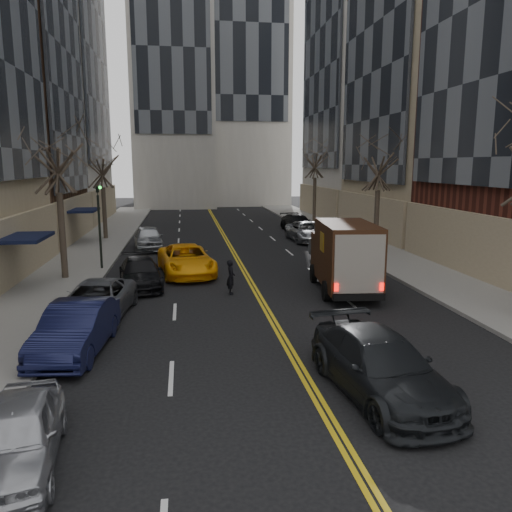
{
  "coord_description": "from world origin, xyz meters",
  "views": [
    {
      "loc": [
        -3.05,
        -4.52,
        5.54
      ],
      "look_at": [
        -0.47,
        13.32,
        2.2
      ],
      "focal_mm": 35.0,
      "sensor_mm": 36.0,
      "label": 1
    }
  ],
  "objects_px": {
    "observer_sedan": "(380,366)",
    "pedestrian": "(231,277)",
    "taxi": "(186,260)",
    "ups_truck": "(344,257)"
  },
  "relations": [
    {
      "from": "ups_truck",
      "to": "pedestrian",
      "type": "distance_m",
      "value": 5.01
    },
    {
      "from": "observer_sedan",
      "to": "pedestrian",
      "type": "xyz_separation_m",
      "value": [
        -2.68,
        9.99,
        0.01
      ]
    },
    {
      "from": "taxi",
      "to": "ups_truck",
      "type": "bearing_deg",
      "value": -41.27
    },
    {
      "from": "ups_truck",
      "to": "taxi",
      "type": "distance_m",
      "value": 8.18
    },
    {
      "from": "ups_truck",
      "to": "observer_sedan",
      "type": "height_order",
      "value": "ups_truck"
    },
    {
      "from": "ups_truck",
      "to": "taxi",
      "type": "relative_size",
      "value": 1.08
    },
    {
      "from": "pedestrian",
      "to": "taxi",
      "type": "bearing_deg",
      "value": 22.34
    },
    {
      "from": "observer_sedan",
      "to": "taxi",
      "type": "relative_size",
      "value": 0.99
    },
    {
      "from": "pedestrian",
      "to": "observer_sedan",
      "type": "bearing_deg",
      "value": -166.45
    },
    {
      "from": "ups_truck",
      "to": "pedestrian",
      "type": "relative_size",
      "value": 3.85
    }
  ]
}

